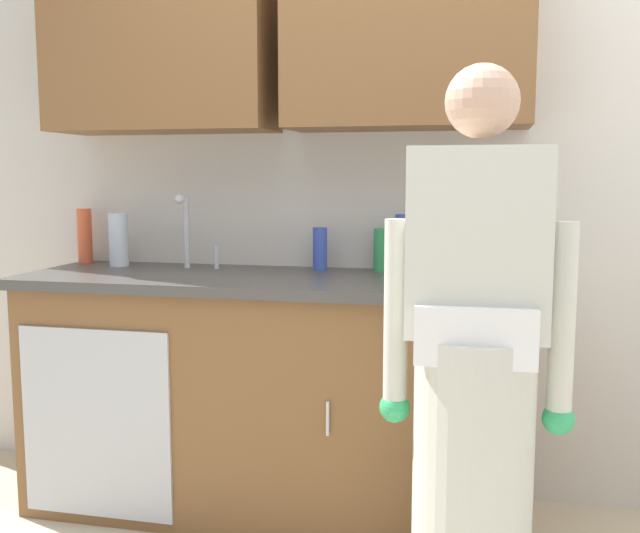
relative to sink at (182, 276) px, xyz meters
The scene contains 12 objects.
kitchen_wall_with_uppers 1.00m from the sink, 20.04° to the left, with size 4.80×0.44×2.70m.
counter_cabinet 0.61m from the sink, ahead, with size 1.90×0.62×0.90m.
countertop 0.38m from the sink, ahead, with size 1.96×0.66×0.04m, color #474442.
sink is the anchor object (origin of this frame).
person_at_sink 1.34m from the sink, 28.87° to the right, with size 0.55×0.34×1.62m.
bottle_cleaner_spray 0.40m from the sink, 157.88° to the left, with size 0.08×0.08×0.23m, color silver.
bottle_dish_liquid 0.80m from the sink, 14.86° to the left, with size 0.06×0.06×0.17m, color #2D8C4C.
bottle_soap 0.89m from the sink, 14.04° to the left, with size 0.06×0.06×0.23m, color #334CB2.
bottle_water_tall 0.60m from the sink, 158.91° to the left, with size 0.06×0.06×0.24m, color #E05933.
bottle_water_short 0.56m from the sink, 20.52° to the left, with size 0.06×0.06×0.17m, color #334CB2.
cup_by_sink 1.13m from the sink, 10.79° to the left, with size 0.08×0.08×0.11m, color white.
knife_on_counter 1.30m from the sink, ahead, with size 0.24×0.02×0.01m, color silver.
Camera 1 is at (0.24, -1.95, 1.32)m, focal length 40.52 mm.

